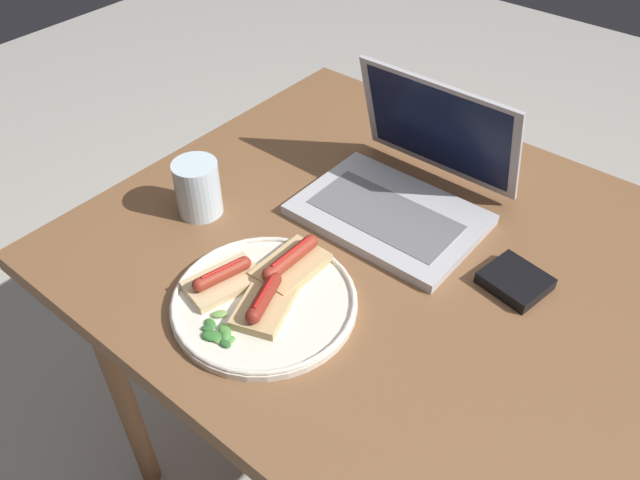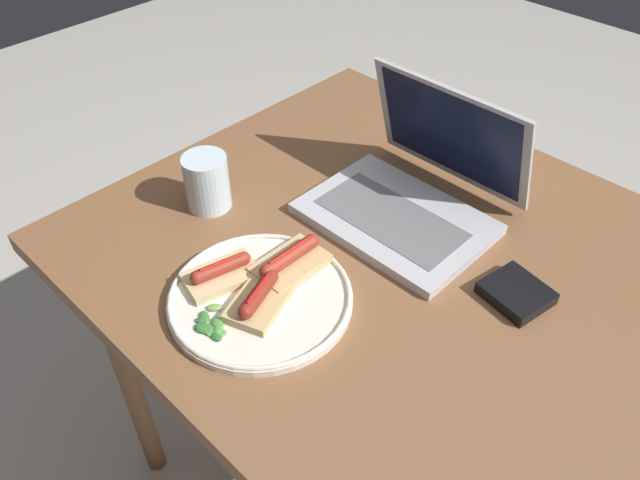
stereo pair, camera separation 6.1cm
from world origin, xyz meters
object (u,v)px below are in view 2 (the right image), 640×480
(laptop, at_px, (411,194))
(plate, at_px, (260,297))
(external_drive, at_px, (516,293))
(drinking_glass, at_px, (207,182))

(laptop, xyz_separation_m, plate, (-0.03, -0.32, -0.03))
(external_drive, bearing_deg, plate, -124.33)
(plate, bearing_deg, drinking_glass, 158.79)
(laptop, height_order, external_drive, laptop)
(drinking_glass, bearing_deg, plate, -21.21)
(drinking_glass, bearing_deg, laptop, 40.82)
(laptop, relative_size, plate, 1.10)
(external_drive, bearing_deg, laptop, 178.61)
(plate, relative_size, external_drive, 2.66)
(drinking_glass, height_order, external_drive, drinking_glass)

